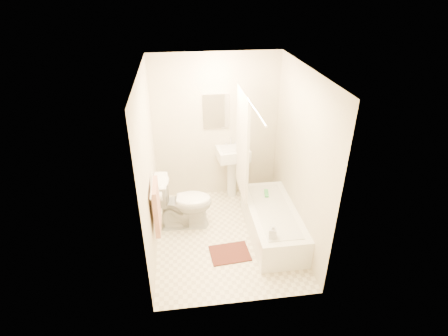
{
  "coord_description": "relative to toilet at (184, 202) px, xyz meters",
  "views": [
    {
      "loc": [
        -0.57,
        -3.97,
        3.34
      ],
      "look_at": [
        0.0,
        0.25,
        1.0
      ],
      "focal_mm": 28.0,
      "sensor_mm": 36.0,
      "label": 1
    }
  ],
  "objects": [
    {
      "name": "ceiling",
      "position": [
        0.59,
        -0.35,
        1.99
      ],
      "size": [
        2.4,
        2.4,
        0.0
      ],
      "primitive_type": "plane",
      "color": "white",
      "rests_on": "ground"
    },
    {
      "name": "soap_bottle",
      "position": [
        1.09,
        -0.97,
        0.12
      ],
      "size": [
        0.11,
        0.12,
        0.2
      ],
      "primitive_type": "imported",
      "rotation": [
        0.0,
        0.0,
        -0.27
      ],
      "color": "white",
      "rests_on": "bathtub"
    },
    {
      "name": "bathtub",
      "position": [
        1.25,
        -0.4,
        -0.2
      ],
      "size": [
        0.66,
        1.52,
        0.43
      ],
      "primitive_type": null,
      "color": "white",
      "rests_on": "floor"
    },
    {
      "name": "scrub_brush",
      "position": [
        1.25,
        0.01,
        0.04
      ],
      "size": [
        0.09,
        0.2,
        0.04
      ],
      "primitive_type": "cube",
      "rotation": [
        0.0,
        0.0,
        -0.17
      ],
      "color": "#47B555",
      "rests_on": "bathtub"
    },
    {
      "name": "towel_bar",
      "position": [
        -0.37,
        -0.6,
        0.69
      ],
      "size": [
        0.02,
        0.6,
        0.02
      ],
      "primitive_type": "cylinder",
      "rotation": [
        1.57,
        0.0,
        0.0
      ],
      "color": "silver",
      "rests_on": "wall_left"
    },
    {
      "name": "wall_left",
      "position": [
        -0.41,
        -0.35,
        0.79
      ],
      "size": [
        0.02,
        2.4,
        2.4
      ],
      "primitive_type": "cube",
      "color": "beige",
      "rests_on": "ground"
    },
    {
      "name": "mirror",
      "position": [
        0.59,
        0.83,
        1.09
      ],
      "size": [
        0.4,
        0.03,
        0.55
      ],
      "primitive_type": "cube",
      "color": "white",
      "rests_on": "wall_back"
    },
    {
      "name": "shower_curtain",
      "position": [
        0.89,
        0.15,
        0.81
      ],
      "size": [
        0.04,
        0.8,
        1.55
      ],
      "primitive_type": "cube",
      "color": "silver",
      "rests_on": "curtain_rod"
    },
    {
      "name": "wall_back",
      "position": [
        0.59,
        0.85,
        0.79
      ],
      "size": [
        2.0,
        0.02,
        2.4
      ],
      "primitive_type": "cube",
      "color": "beige",
      "rests_on": "ground"
    },
    {
      "name": "floor",
      "position": [
        0.59,
        -0.35,
        -0.41
      ],
      "size": [
        2.4,
        2.4,
        0.0
      ],
      "primitive_type": "plane",
      "color": "beige",
      "rests_on": "ground"
    },
    {
      "name": "curtain_rod",
      "position": [
        0.89,
        -0.25,
        1.59
      ],
      "size": [
        0.03,
        1.7,
        0.03
      ],
      "primitive_type": "cylinder",
      "rotation": [
        1.57,
        0.0,
        0.0
      ],
      "color": "silver",
      "rests_on": "wall_back"
    },
    {
      "name": "toilet",
      "position": [
        0.0,
        0.0,
        0.0
      ],
      "size": [
        0.86,
        0.51,
        0.82
      ],
      "primitive_type": "imported",
      "rotation": [
        0.0,
        0.0,
        1.52
      ],
      "color": "silver",
      "rests_on": "floor"
    },
    {
      "name": "towel",
      "position": [
        -0.34,
        -0.6,
        0.37
      ],
      "size": [
        0.06,
        0.45,
        0.66
      ],
      "primitive_type": "cube",
      "color": "#CC7266",
      "rests_on": "towel_bar"
    },
    {
      "name": "toilet_paper",
      "position": [
        -0.34,
        -0.23,
        0.29
      ],
      "size": [
        0.11,
        0.12,
        0.12
      ],
      "primitive_type": "cylinder",
      "rotation": [
        0.0,
        1.57,
        0.0
      ],
      "color": "white",
      "rests_on": "wall_left"
    },
    {
      "name": "sink",
      "position": [
        0.84,
        0.71,
        0.08
      ],
      "size": [
        0.55,
        0.46,
        0.99
      ],
      "primitive_type": null,
      "rotation": [
        0.0,
        0.0,
        0.11
      ],
      "color": "white",
      "rests_on": "floor"
    },
    {
      "name": "bath_mat",
      "position": [
        0.58,
        -0.73,
        -0.4
      ],
      "size": [
        0.56,
        0.44,
        0.02
      ],
      "primitive_type": "cube",
      "rotation": [
        0.0,
        0.0,
        0.08
      ],
      "color": "#4C2B1C",
      "rests_on": "floor"
    },
    {
      "name": "wall_right",
      "position": [
        1.59,
        -0.35,
        0.79
      ],
      "size": [
        0.02,
        2.4,
        2.4
      ],
      "primitive_type": "cube",
      "color": "beige",
      "rests_on": "ground"
    }
  ]
}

